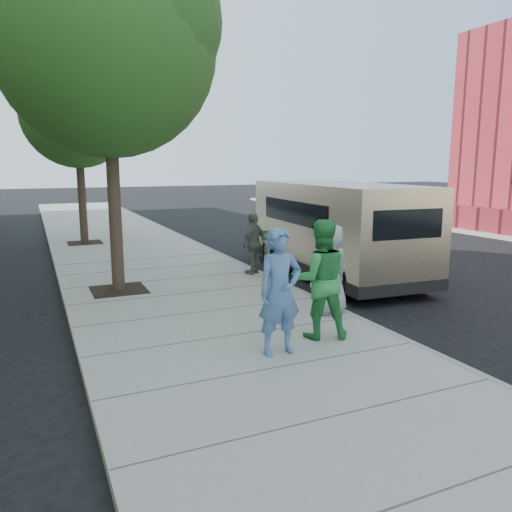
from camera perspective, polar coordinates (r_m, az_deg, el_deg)
name	(u,v)px	position (r m, az deg, el deg)	size (l,w,h in m)	color
ground	(254,312)	(10.18, -0.18, -6.45)	(120.00, 120.00, 0.00)	black
sidewalk	(208,315)	(9.81, -5.56, -6.70)	(5.00, 60.00, 0.15)	gray
curb_face	(316,301)	(10.80, 6.84, -5.11)	(0.12, 60.00, 0.16)	gray
tree_near	(108,38)	(11.72, -16.53, 22.80)	(4.62, 4.60, 7.53)	black
tree_far	(78,108)	(19.07, -19.70, 15.64)	(3.92, 3.80, 6.49)	black
parking_meter	(268,247)	(11.09, 1.42, 1.02)	(0.29, 0.12, 1.37)	gray
van	(333,227)	(13.43, 8.81, 3.26)	(2.67, 6.80, 2.47)	tan
person_officer	(280,292)	(7.39, 2.74, -4.12)	(0.69, 0.45, 1.90)	#5175AE
person_green_shirt	(320,279)	(8.15, 7.36, -2.64)	(0.95, 0.74, 1.95)	green
person_gray_shirt	(331,269)	(9.53, 8.54, -1.47)	(0.84, 0.55, 1.72)	#9F9FA2
person_striped_polo	(254,243)	(12.88, -0.26, 1.47)	(0.94, 0.39, 1.60)	slate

